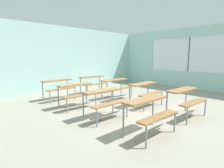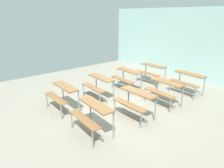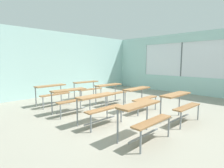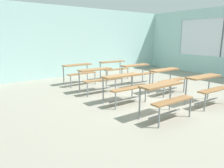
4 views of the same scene
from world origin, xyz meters
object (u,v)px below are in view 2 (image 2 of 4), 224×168
Objects in this scene: desk_bench_r0c1 at (92,112)px; desk_bench_r2c0 at (127,75)px; desk_bench_r1c1 at (135,98)px; desk_bench_r3c0 at (152,70)px; desk_bench_r1c0 at (98,83)px; desk_bench_r0c0 at (62,92)px; desk_bench_r2c1 at (164,87)px; desk_bench_r3c1 at (188,79)px.

desk_bench_r2c0 is (-1.65, 2.69, 0.00)m from desk_bench_r0c1.
desk_bench_r1c1 and desk_bench_r2c0 have the same top height.
desk_bench_r2c0 is 1.00× the size of desk_bench_r3c0.
desk_bench_r1c0 is 1.72m from desk_bench_r1c1.
desk_bench_r0c0 is at bearing -86.79° from desk_bench_r2c0.
desk_bench_r0c0 is 1.00× the size of desk_bench_r1c1.
desk_bench_r1c1 is 0.99× the size of desk_bench_r3c0.
desk_bench_r2c1 is 0.99× the size of desk_bench_r3c1.
desk_bench_r3c0 is (0.05, 2.66, 0.00)m from desk_bench_r1c0.
desk_bench_r1c1 is at bearing 0.57° from desk_bench_r1c0.
desk_bench_r3c1 is (1.62, 0.03, 0.00)m from desk_bench_r3c0.
desk_bench_r1c0 is at bearing 92.09° from desk_bench_r0c0.
desk_bench_r1c0 is 1.00× the size of desk_bench_r1c1.
desk_bench_r3c1 is at bearing 93.25° from desk_bench_r2c1.
desk_bench_r3c1 is (1.66, 2.69, 0.00)m from desk_bench_r1c0.
desk_bench_r0c1 is 3.15m from desk_bench_r2c0.
desk_bench_r0c1 and desk_bench_r2c0 have the same top height.
desk_bench_r0c0 is 0.99× the size of desk_bench_r2c0.
desk_bench_r3c1 is at bearing 59.22° from desk_bench_r1c0.
desk_bench_r2c0 and desk_bench_r3c1 have the same top height.
desk_bench_r1c0 and desk_bench_r3c1 have the same top height.
desk_bench_r1c1 is at bearing 38.63° from desk_bench_r0c0.
desk_bench_r1c0 is at bearing 178.58° from desk_bench_r1c1.
desk_bench_r3c0 and desk_bench_r3c1 have the same top height.
desk_bench_r2c0 is at bearing 91.57° from desk_bench_r0c0.
desk_bench_r2c1 is at bearing 1.80° from desk_bench_r2c0.
desk_bench_r2c0 and desk_bench_r3c0 have the same top height.
desk_bench_r1c0 is 2.14m from desk_bench_r2c1.
desk_bench_r1c1 and desk_bench_r2c1 have the same top height.
desk_bench_r1c0 is 1.32m from desk_bench_r2c0.
desk_bench_r0c0 and desk_bench_r3c1 have the same top height.
desk_bench_r0c1 is 4.06m from desk_bench_r3c1.
desk_bench_r1c1 is 1.32m from desk_bench_r2c1.
desk_bench_r3c1 is (-0.03, 1.38, 0.00)m from desk_bench_r2c1.
desk_bench_r0c0 is 0.98× the size of desk_bench_r0c1.
desk_bench_r0c0 is 2.65m from desk_bench_r2c0.
desk_bench_r3c0 is at bearing -176.03° from desk_bench_r3c1.
desk_bench_r0c0 is at bearing -178.31° from desk_bench_r0c1.
desk_bench_r0c1 and desk_bench_r1c0 have the same top height.
desk_bench_r2c0 is 1.00× the size of desk_bench_r2c1.
desk_bench_r3c0 is at bearing 90.36° from desk_bench_r0c0.
desk_bench_r1c1 is (1.68, 1.32, 0.00)m from desk_bench_r0c0.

